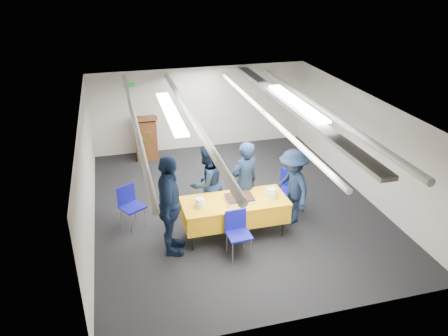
{
  "coord_description": "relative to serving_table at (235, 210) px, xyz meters",
  "views": [
    {
      "loc": [
        -2.35,
        -8.01,
        4.94
      ],
      "look_at": [
        -0.3,
        -0.2,
        1.05
      ],
      "focal_mm": 35.0,
      "sensor_mm": 36.0,
      "label": 1
    }
  ],
  "objects": [
    {
      "name": "sailor_a",
      "position": [
        0.34,
        0.46,
        0.32
      ],
      "size": [
        0.74,
        0.6,
        1.75
      ],
      "primitive_type": "imported",
      "rotation": [
        0.0,
        0.0,
        3.46
      ],
      "color": "black",
      "rests_on": "ground"
    },
    {
      "name": "podium",
      "position": [
        -1.29,
        4.12,
        0.05
      ],
      "size": [
        0.62,
        0.53,
        1.25
      ],
      "color": "brown",
      "rests_on": "ground"
    },
    {
      "name": "chair_right",
      "position": [
        1.37,
        0.72,
        -0.03
      ],
      "size": [
        0.59,
        0.59,
        0.87
      ],
      "color": "gray",
      "rests_on": "ground"
    },
    {
      "name": "sailor_d",
      "position": [
        1.26,
        0.2,
        0.24
      ],
      "size": [
        0.73,
        1.1,
        1.59
      ],
      "primitive_type": "imported",
      "rotation": [
        0.0,
        0.0,
        -1.43
      ],
      "color": "black",
      "rests_on": "ground"
    },
    {
      "name": "chair_near",
      "position": [
        -0.12,
        -0.59,
        -0.03
      ],
      "size": [
        0.44,
        0.44,
        0.87
      ],
      "color": "gray",
      "rests_on": "ground"
    },
    {
      "name": "sheet_cake",
      "position": [
        0.09,
        -0.03,
        0.26
      ],
      "size": [
        0.54,
        0.42,
        0.09
      ],
      "color": "white",
      "rests_on": "serving_table"
    },
    {
      "name": "room_shell",
      "position": [
        0.41,
        1.48,
        1.25
      ],
      "size": [
        6.0,
        7.0,
        2.3
      ],
      "color": "beige",
      "rests_on": "ground"
    },
    {
      "name": "ground",
      "position": [
        0.31,
        1.07,
        -0.56
      ],
      "size": [
        7.0,
        7.0,
        0.0
      ],
      "primitive_type": "plane",
      "color": "black",
      "rests_on": "ground"
    },
    {
      "name": "sailor_b",
      "position": [
        -0.38,
        0.73,
        0.27
      ],
      "size": [
        1.0,
        0.93,
        1.65
      ],
      "primitive_type": "imported",
      "rotation": [
        0.0,
        0.0,
        3.63
      ],
      "color": "black",
      "rests_on": "ground"
    },
    {
      "name": "plate_stack_right",
      "position": [
        0.72,
        -0.05,
        0.3
      ],
      "size": [
        0.23,
        0.23,
        0.18
      ],
      "color": "white",
      "rests_on": "serving_table"
    },
    {
      "name": "sailor_c",
      "position": [
        -1.27,
        -0.24,
        0.41
      ],
      "size": [
        0.7,
        1.21,
        1.94
      ],
      "primitive_type": "imported",
      "rotation": [
        0.0,
        0.0,
        1.36
      ],
      "color": "black",
      "rests_on": "ground"
    },
    {
      "name": "plate_stack_left",
      "position": [
        -0.69,
        -0.05,
        0.29
      ],
      "size": [
        0.2,
        0.2,
        0.17
      ],
      "color": "white",
      "rests_on": "serving_table"
    },
    {
      "name": "chair_left",
      "position": [
        -1.94,
        0.87,
        -0.03
      ],
      "size": [
        0.57,
        0.57,
        0.87
      ],
      "color": "gray",
      "rests_on": "ground"
    },
    {
      "name": "serving_table",
      "position": [
        0.0,
        0.0,
        0.0
      ],
      "size": [
        2.03,
        0.86,
        0.77
      ],
      "color": "black",
      "rests_on": "ground"
    }
  ]
}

